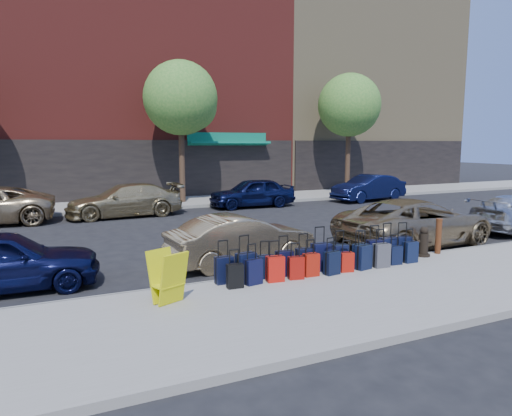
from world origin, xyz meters
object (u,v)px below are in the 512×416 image
tree_right (351,107)px  bollard (438,236)px  tree_center (183,100)px  car_far_2 (252,193)px  display_rack (168,277)px  fire_hydrant (424,243)px  car_far_1 (125,200)px  car_far_3 (369,188)px  suitcase_front_5 (321,257)px  car_near_0 (1,261)px  car_near_2 (416,222)px  car_near_1 (241,239)px

tree_right → bollard: (-7.26, -14.16, -4.76)m
tree_center → car_far_2: 5.96m
bollard → car_far_2: car_far_2 is taller
display_rack → car_far_2: (7.38, 12.55, 0.09)m
bollard → tree_right: bearing=62.8°
tree_right → fire_hydrant: 16.97m
tree_right → car_far_2: (-7.71, -2.41, -4.67)m
car_far_1 → car_far_2: (6.35, 0.44, 0.02)m
tree_right → car_far_3: tree_right is taller
car_far_2 → car_far_3: car_far_2 is taller
suitcase_front_5 → car_far_3: 15.55m
tree_center → car_near_0: tree_center is taller
car_near_2 → car_far_3: 11.47m
tree_center → fire_hydrant: tree_center is taller
suitcase_front_5 → car_far_1: 11.77m
tree_right → suitcase_front_5: size_ratio=6.77×
suitcase_front_5 → fire_hydrant: size_ratio=1.31×
tree_right → bollard: tree_right is taller
car_far_2 → bollard: bearing=3.2°
display_rack → car_near_0: bearing=116.2°
suitcase_front_5 → car_far_3: car_far_3 is taller
tree_right → suitcase_front_5: 18.79m
car_far_3 → car_near_2: bearing=-38.5°
bollard → car_near_2: size_ratio=0.18×
car_near_1 → car_far_3: 15.16m
tree_right → car_near_0: 22.43m
fire_hydrant → car_near_1: size_ratio=0.20×
tree_center → car_far_1: size_ratio=1.46×
bollard → tree_center: bearing=102.9°
bollard → car_far_3: bearing=60.0°
car_near_1 → fire_hydrant: bearing=-118.1°
suitcase_front_5 → car_near_1: car_near_1 is taller
bollard → display_rack: bearing=-174.1°
fire_hydrant → car_far_3: size_ratio=0.18×
car_near_2 → car_far_2: 10.26m
fire_hydrant → suitcase_front_5: bearing=-156.6°
tree_center → tree_right: (10.50, 0.00, 0.00)m
car_far_2 → car_near_1: bearing=-24.5°
tree_right → car_near_2: (-6.62, -12.62, -4.67)m
car_near_0 → tree_center: bearing=-30.3°
bollard → car_far_2: (-0.44, 11.75, 0.08)m
bollard → car_far_3: size_ratio=0.22×
tree_center → car_near_2: tree_center is taller
bollard → car_near_1: bearing=160.9°
fire_hydrant → car_near_2: bearing=74.7°
car_near_2 → car_far_1: 12.27m
tree_center → tree_right: bearing=0.0°
fire_hydrant → car_far_2: size_ratio=0.19×
car_near_0 → car_far_2: 14.40m
car_near_0 → car_far_1: (4.04, 9.53, 0.04)m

